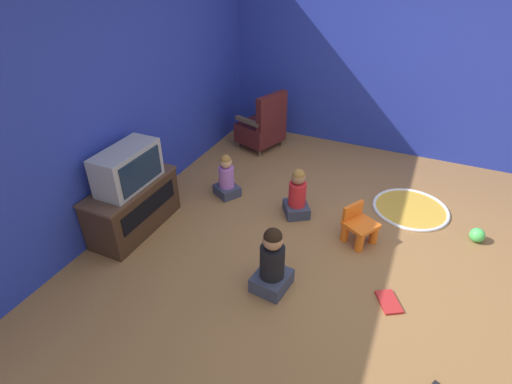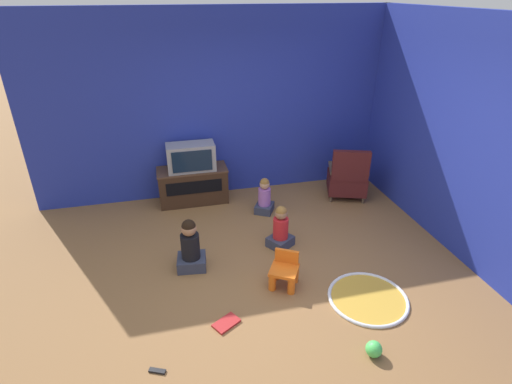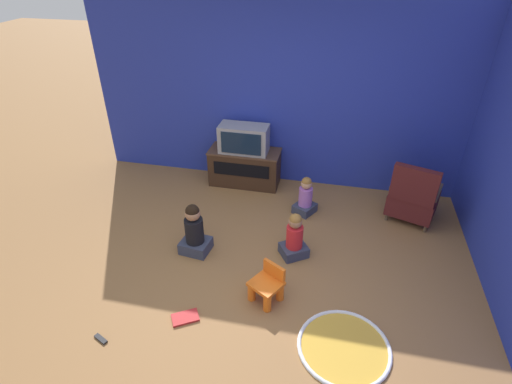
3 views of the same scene
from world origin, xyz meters
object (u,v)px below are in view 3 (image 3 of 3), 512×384
(tv_cabinet, at_px, (245,166))
(child_watching_left, at_px, (194,232))
(yellow_kid_chair, at_px, (267,286))
(book, at_px, (185,318))
(child_watching_right, at_px, (294,238))
(television, at_px, (244,139))
(remote_control, at_px, (101,339))
(child_watching_center, at_px, (305,198))
(black_armchair, at_px, (413,198))

(tv_cabinet, height_order, child_watching_left, child_watching_left)
(yellow_kid_chair, height_order, book, yellow_kid_chair)
(yellow_kid_chair, bearing_deg, child_watching_right, 106.46)
(television, xyz_separation_m, remote_control, (-0.64, -3.05, -0.74))
(book, bearing_deg, child_watching_center, 34.56)
(television, bearing_deg, child_watching_left, -96.87)
(child_watching_center, bearing_deg, television, 90.23)
(book, bearing_deg, television, 59.81)
(book, distance_m, remote_control, 0.79)
(yellow_kid_chair, xyz_separation_m, child_watching_left, (-0.98, 0.56, 0.11))
(child_watching_left, bearing_deg, child_watching_right, 15.60)
(black_armchair, height_order, yellow_kid_chair, black_armchair)
(child_watching_left, bearing_deg, book, -69.55)
(child_watching_left, xyz_separation_m, book, (0.24, -1.00, -0.27))
(television, xyz_separation_m, book, (0.04, -2.64, -0.74))
(tv_cabinet, relative_size, book, 3.44)
(child_watching_left, bearing_deg, child_watching_center, 49.37)
(television, xyz_separation_m, child_watching_right, (0.96, -1.46, -0.50))
(tv_cabinet, bearing_deg, book, -89.04)
(child_watching_center, xyz_separation_m, book, (-0.94, -2.09, -0.22))
(tv_cabinet, bearing_deg, television, -90.00)
(child_watching_center, distance_m, book, 2.30)
(television, xyz_separation_m, child_watching_left, (-0.20, -1.64, -0.47))
(tv_cabinet, xyz_separation_m, child_watching_right, (0.96, -1.49, -0.04))
(yellow_kid_chair, xyz_separation_m, child_watching_center, (0.20, 1.65, 0.07))
(tv_cabinet, bearing_deg, child_watching_center, -30.69)
(black_armchair, bearing_deg, child_watching_left, 44.29)
(black_armchair, bearing_deg, television, 8.72)
(remote_control, bearing_deg, yellow_kid_chair, -125.29)
(child_watching_right, distance_m, book, 1.51)
(child_watching_left, distance_m, book, 1.06)
(television, distance_m, child_watching_left, 1.72)
(child_watching_center, bearing_deg, child_watching_left, 162.17)
(child_watching_left, height_order, child_watching_right, child_watching_left)
(tv_cabinet, distance_m, child_watching_center, 1.15)
(child_watching_left, xyz_separation_m, child_watching_center, (1.18, 1.09, -0.05))
(television, height_order, child_watching_right, television)
(tv_cabinet, height_order, black_armchair, black_armchair)
(television, bearing_deg, book, -89.03)
(black_armchair, xyz_separation_m, book, (-2.32, -2.22, -0.32))
(child_watching_right, relative_size, remote_control, 3.76)
(black_armchair, height_order, book, black_armchair)
(television, distance_m, child_watching_center, 1.24)
(remote_control, bearing_deg, book, -125.43)
(television, relative_size, black_armchair, 0.82)
(child_watching_left, distance_m, remote_control, 1.50)
(television, relative_size, child_watching_center, 1.29)
(child_watching_left, height_order, child_watching_center, child_watching_left)
(child_watching_right, distance_m, remote_control, 2.26)
(child_watching_right, bearing_deg, child_watching_center, 55.19)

